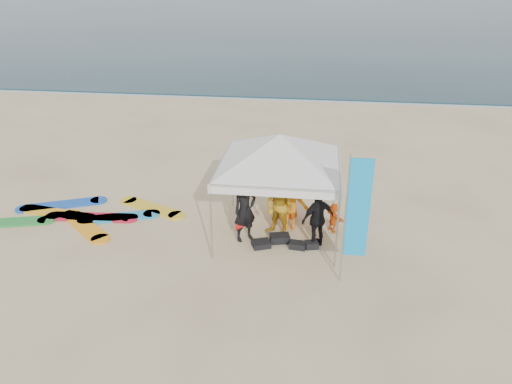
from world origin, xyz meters
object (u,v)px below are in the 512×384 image
object	(u,v)px
person_black_a	(245,210)
person_orange_a	(291,203)
person_yellow	(280,207)
person_black_b	(318,218)
person_seated	(334,218)
canopy_tent	(280,134)
marker_pennant	(241,226)
feather_flag	(357,210)
surfboard_spread	(84,215)
person_orange_b	(287,192)

from	to	relation	value
person_black_a	person_orange_a	size ratio (longest dim) A/B	1.12
person_black_a	person_yellow	distance (m)	1.01
person_orange_a	person_black_b	distance (m)	1.21
person_seated	canopy_tent	bearing A→B (deg)	67.14
person_black_b	person_seated	size ratio (longest dim) A/B	1.91
person_black_a	marker_pennant	bearing A→B (deg)	-167.64
person_seated	marker_pennant	xyz separation A→B (m)	(-2.63, -0.93, 0.04)
marker_pennant	person_yellow	bearing A→B (deg)	23.16
person_black_a	canopy_tent	xyz separation A→B (m)	(0.91, 0.51, 2.10)
person_black_a	feather_flag	distance (m)	3.58
person_seated	surfboard_spread	distance (m)	7.84
person_orange_a	canopy_tent	size ratio (longest dim) A/B	0.37
person_black_a	surfboard_spread	xyz separation A→B (m)	(-5.29, 0.76, -0.92)
person_black_b	canopy_tent	xyz separation A→B (m)	(-1.14, 0.59, 2.20)
canopy_tent	surfboard_spread	bearing A→B (deg)	177.76
person_black_b	marker_pennant	world-z (taller)	person_black_b
canopy_tent	person_black_b	bearing A→B (deg)	-27.38
person_yellow	person_orange_a	xyz separation A→B (m)	(0.29, 0.49, -0.07)
person_seated	person_orange_a	bearing A→B (deg)	56.16
person_yellow	person_black_b	xyz separation A→B (m)	(1.10, -0.41, -0.07)
person_orange_a	feather_flag	size ratio (longest dim) A/B	0.50
person_black_b	marker_pennant	bearing A→B (deg)	-32.67
person_orange_a	person_black_b	xyz separation A→B (m)	(0.81, -0.90, 0.00)
feather_flag	surfboard_spread	bearing A→B (deg)	163.10
person_yellow	person_black_b	distance (m)	1.18
person_orange_a	surfboard_spread	distance (m)	6.59
person_black_b	feather_flag	world-z (taller)	feather_flag
person_yellow	person_seated	world-z (taller)	person_yellow
person_orange_a	person_black_a	bearing A→B (deg)	30.79
person_yellow	person_orange_a	size ratio (longest dim) A/B	1.09
person_black_a	person_seated	world-z (taller)	person_black_a
canopy_tent	feather_flag	xyz separation A→B (m)	(2.03, -2.26, -1.04)
person_yellow	marker_pennant	world-z (taller)	person_yellow
person_yellow	person_seated	xyz separation A→B (m)	(1.57, 0.48, -0.48)
marker_pennant	surfboard_spread	bearing A→B (deg)	170.41
person_orange_b	person_seated	bearing A→B (deg)	132.74
person_black_a	person_orange_a	distance (m)	1.50
person_yellow	feather_flag	size ratio (longest dim) A/B	0.54
feather_flag	marker_pennant	xyz separation A→B (m)	(-3.04, 1.62, -1.53)
person_yellow	feather_flag	xyz separation A→B (m)	(1.98, -2.08, 1.09)
person_black_a	person_orange_b	distance (m)	1.81
marker_pennant	surfboard_spread	world-z (taller)	marker_pennant
person_orange_b	feather_flag	xyz separation A→B (m)	(1.85, -3.19, 1.12)
person_black_a	person_black_b	xyz separation A→B (m)	(2.06, -0.08, -0.10)
person_yellow	canopy_tent	bearing A→B (deg)	129.79
person_orange_a	canopy_tent	distance (m)	2.25
person_seated	surfboard_spread	size ratio (longest dim) A/B	0.15
person_black_a	person_yellow	world-z (taller)	person_black_a
person_black_a	surfboard_spread	distance (m)	5.43
person_black_b	surfboard_spread	xyz separation A→B (m)	(-7.35, 0.83, -0.82)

